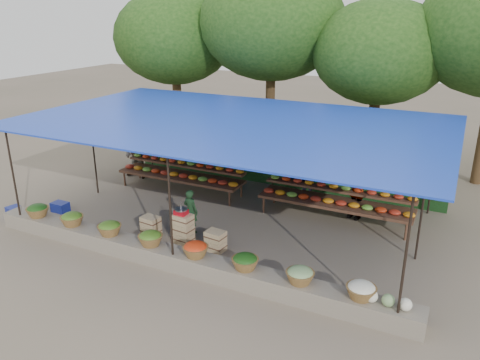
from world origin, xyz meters
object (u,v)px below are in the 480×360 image
at_px(vendor_seated, 191,211).
at_px(blue_crate_front, 15,212).
at_px(weighing_scale, 181,211).
at_px(crate_counter, 183,231).
at_px(blue_crate_back, 60,207).

xyz_separation_m(vendor_seated, blue_crate_front, (-4.95, -1.36, -0.45)).
xyz_separation_m(weighing_scale, blue_crate_front, (-5.07, -0.75, -0.71)).
bearing_deg(blue_crate_front, crate_counter, 21.93).
distance_m(crate_counter, blue_crate_back, 4.23).
bearing_deg(crate_counter, vendor_seated, 102.33).
bearing_deg(blue_crate_back, vendor_seated, 7.38).
height_order(blue_crate_front, blue_crate_back, blue_crate_front).
relative_size(weighing_scale, blue_crate_front, 0.70).
relative_size(crate_counter, vendor_seated, 2.02).
height_order(weighing_scale, blue_crate_front, weighing_scale).
bearing_deg(weighing_scale, vendor_seated, 100.67).
relative_size(crate_counter, blue_crate_back, 5.19).
bearing_deg(blue_crate_back, blue_crate_front, -135.87).
bearing_deg(crate_counter, blue_crate_back, 178.97).
relative_size(vendor_seated, blue_crate_front, 2.48).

